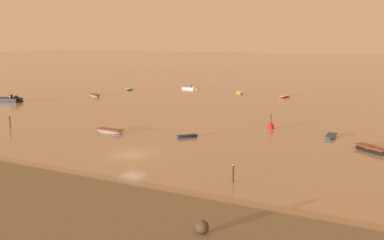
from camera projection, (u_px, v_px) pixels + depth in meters
The scene contains 15 objects.
ground_plane at pixel (132, 154), 50.19m from camera, with size 800.00×800.00×0.00m, color tan.
tidal_rock_near at pixel (202, 227), 29.22m from camera, with size 0.87×0.87×0.87m, color #493A28.
rowboat_moored_1 at pixel (129, 89), 115.66m from camera, with size 2.55×4.02×0.60m.
rowboat_moored_2 at pixel (372, 149), 51.62m from camera, with size 4.73×4.11×0.74m.
rowboat_moored_3 at pixel (110, 131), 62.04m from camera, with size 4.32×1.57×0.68m.
rowboat_moored_4 at pixel (187, 137), 58.89m from camera, with size 2.52×2.89×0.45m.
rowboat_moored_5 at pixel (240, 92), 108.40m from camera, with size 3.42×4.65×0.70m.
rowboat_moored_6 at pixel (331, 137), 58.79m from camera, with size 1.36×3.45×0.54m.
motorboat_moored_1 at pixel (191, 89), 116.76m from camera, with size 4.43×1.98×1.47m.
rowboat_moored_8 at pixel (94, 95), 102.26m from camera, with size 4.73×3.69×0.72m.
rowboat_moored_9 at pixel (285, 97), 100.49m from camera, with size 1.77×3.65×0.55m.
motorboat_moored_2 at pixel (12, 101), 92.71m from camera, with size 7.02×3.94×2.28m.
channel_buoy at pixel (271, 126), 64.71m from camera, with size 0.90×0.90×2.30m.
mooring_post_near at pixel (10, 121), 65.45m from camera, with size 0.22×0.22×2.10m.
mooring_post_left at pixel (233, 173), 40.32m from camera, with size 0.22×0.22×1.84m.
Camera 1 is at (29.21, -39.63, 12.44)m, focal length 42.49 mm.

